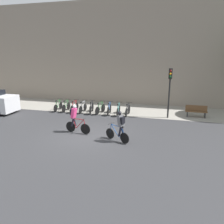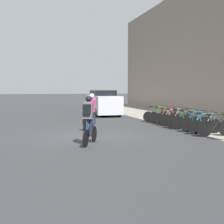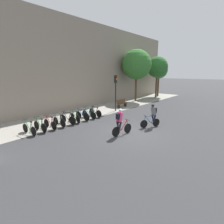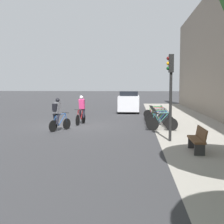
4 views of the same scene
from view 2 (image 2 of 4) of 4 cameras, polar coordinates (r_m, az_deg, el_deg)
The scene contains 13 objects.
ground at distance 13.27m, azimuth -3.76°, elevation -4.30°, with size 200.00×200.00×0.00m, color #333335.
cyclist_pink at distance 13.93m, azimuth -3.70°, elevation 0.02°, with size 1.69×0.53×1.77m.
cyclist_grey at distance 10.89m, azimuth -4.31°, elevation -1.19°, with size 1.50×0.83×1.74m.
parked_bike_0 at distance 18.95m, azimuth 8.02°, elevation -0.57°, with size 0.46×1.67×0.94m.
parked_bike_1 at distance 18.26m, azimuth 8.98°, elevation -0.73°, with size 0.46×1.62×0.96m.
parked_bike_2 at distance 17.58m, azimuth 10.01°, elevation -0.96°, with size 0.46×1.65×0.95m.
parked_bike_3 at distance 16.90m, azimuth 11.13°, elevation -1.18°, with size 0.46×1.62×0.95m.
parked_bike_4 at distance 16.23m, azimuth 12.34°, elevation -1.37°, with size 0.46×1.71×0.98m.
parked_bike_5 at distance 15.57m, azimuth 13.65°, elevation -1.68°, with size 0.49×1.61×0.96m.
parked_bike_6 at distance 14.91m, azimuth 15.09°, elevation -1.93°, with size 0.46×1.63×0.98m.
parked_bike_7 at distance 14.27m, azimuth 16.64°, elevation -2.29°, with size 0.46×1.68×0.95m.
parked_bike_8 at distance 13.64m, azimuth 18.35°, elevation -2.58°, with size 0.46×1.67×0.97m.
parked_car at distance 23.07m, azimuth -1.61°, elevation 1.62°, with size 4.30×1.84×1.85m.
Camera 2 is at (12.84, -2.70, 2.00)m, focal length 50.00 mm.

